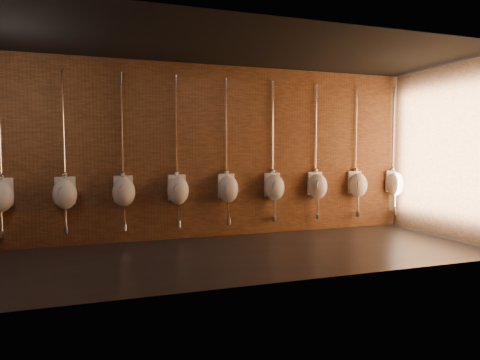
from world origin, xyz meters
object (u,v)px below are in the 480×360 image
object	(u,v)px
urinal_1	(1,195)
urinal_3	(124,191)
urinal_4	(178,190)
urinal_8	(358,184)
urinal_6	(274,187)
urinal_2	(65,193)
urinal_5	(228,188)
urinal_7	(318,185)
urinal_9	(395,183)

from	to	relation	value
urinal_1	urinal_3	distance (m)	1.88
urinal_4	urinal_8	bearing A→B (deg)	0.00
urinal_1	urinal_6	world-z (taller)	same
urinal_2	urinal_4	bearing A→B (deg)	0.00
urinal_1	urinal_4	world-z (taller)	same
urinal_5	urinal_1	bearing A→B (deg)	180.00
urinal_1	urinal_7	xyz separation A→B (m)	(5.65, 0.00, 0.00)
urinal_5	urinal_8	size ratio (longest dim) A/B	1.00
urinal_6	urinal_8	distance (m)	1.88
urinal_2	urinal_8	bearing A→B (deg)	0.00
urinal_3	urinal_7	xyz separation A→B (m)	(3.77, 0.00, 0.00)
urinal_8	urinal_4	bearing A→B (deg)	180.00
urinal_1	urinal_6	size ratio (longest dim) A/B	1.00
urinal_2	urinal_7	xyz separation A→B (m)	(4.71, 0.00, 0.00)
urinal_5	urinal_6	size ratio (longest dim) A/B	1.00
urinal_7	urinal_3	bearing A→B (deg)	180.00
urinal_6	urinal_7	distance (m)	0.94
urinal_6	urinal_9	bearing A→B (deg)	0.00
urinal_2	urinal_3	world-z (taller)	same
urinal_8	urinal_2	bearing A→B (deg)	180.00
urinal_6	urinal_8	bearing A→B (deg)	0.00
urinal_5	urinal_6	xyz separation A→B (m)	(0.94, 0.00, 0.00)
urinal_2	urinal_7	size ratio (longest dim) A/B	1.00
urinal_5	urinal_7	bearing A→B (deg)	0.00
urinal_1	urinal_3	xyz separation A→B (m)	(1.88, 0.00, 0.00)
urinal_4	urinal_5	distance (m)	0.94
urinal_9	urinal_8	bearing A→B (deg)	180.00
urinal_3	urinal_4	world-z (taller)	same
urinal_2	urinal_8	world-z (taller)	same
urinal_6	urinal_1	bearing A→B (deg)	180.00
urinal_5	urinal_7	size ratio (longest dim) A/B	1.00
urinal_7	urinal_8	xyz separation A→B (m)	(0.94, 0.00, 0.00)
urinal_7	urinal_6	bearing A→B (deg)	180.00
urinal_2	urinal_6	distance (m)	3.77
urinal_3	urinal_1	bearing A→B (deg)	180.00
urinal_6	urinal_2	bearing A→B (deg)	180.00
urinal_2	urinal_3	bearing A→B (deg)	0.00
urinal_6	urinal_8	xyz separation A→B (m)	(1.88, 0.00, 0.00)
urinal_9	urinal_3	bearing A→B (deg)	180.00
urinal_1	urinal_8	size ratio (longest dim) A/B	1.00
urinal_3	urinal_6	size ratio (longest dim) A/B	1.00
urinal_4	urinal_8	distance (m)	3.77
urinal_3	urinal_8	world-z (taller)	same
urinal_9	urinal_5	bearing A→B (deg)	180.00
urinal_6	urinal_7	world-z (taller)	same
urinal_3	urinal_7	size ratio (longest dim) A/B	1.00
urinal_6	urinal_9	xyz separation A→B (m)	(2.82, 0.00, 0.00)
urinal_7	urinal_9	xyz separation A→B (m)	(1.88, 0.00, 0.00)
urinal_8	urinal_9	size ratio (longest dim) A/B	1.00
urinal_5	urinal_9	distance (m)	3.77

